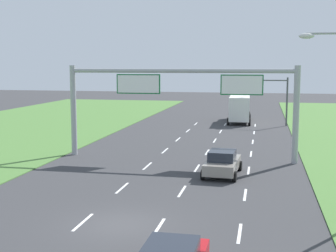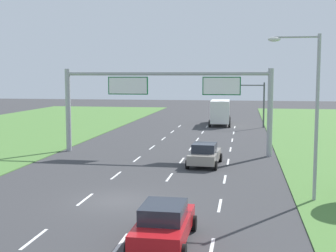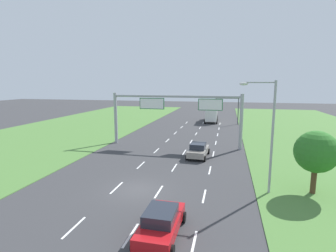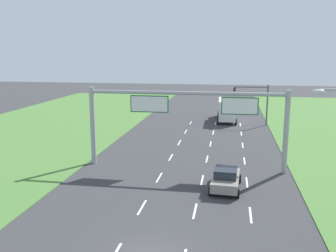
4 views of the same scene
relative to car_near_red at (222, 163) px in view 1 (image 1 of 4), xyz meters
The scene contains 8 objects.
ground_plane 10.98m from the car_near_red, 109.30° to the right, with size 200.00×200.00×0.00m, color #38383A.
lane_dashes_inner_left 5.59m from the car_near_red, 166.01° to the right, with size 0.14×56.40×0.01m.
lane_dashes_inner_right 2.43m from the car_near_red, 144.43° to the right, with size 0.14×56.40×0.01m.
lane_dashes_slip 2.25m from the car_near_red, 39.40° to the right, with size 0.14×56.40×0.01m.
car_near_red is the anchor object (origin of this frame).
box_truck 28.44m from the car_near_red, 90.67° to the left, with size 2.86×8.45×3.25m.
sign_gantry 7.09m from the car_near_red, 127.35° to the left, with size 17.24×0.44×7.00m.
traffic_light_mast 26.13m from the car_near_red, 82.87° to the left, with size 4.76×0.49×5.60m.
Camera 1 is at (6.07, -19.15, 7.05)m, focal length 50.00 mm.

